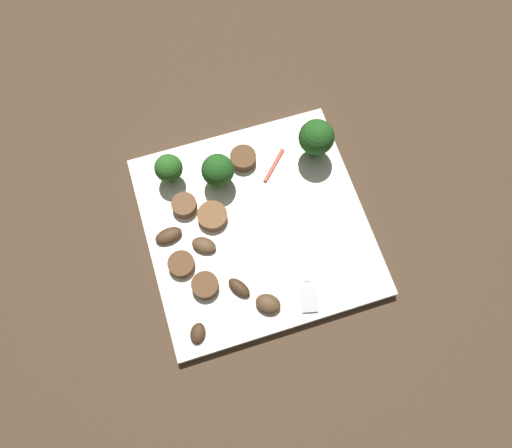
# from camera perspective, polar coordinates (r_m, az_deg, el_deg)

# --- Properties ---
(ground_plane) EXTENTS (1.40, 1.40, 0.00)m
(ground_plane) POSITION_cam_1_polar(r_m,az_deg,el_deg) (0.62, -0.00, -0.40)
(ground_plane) COLOR #4C3826
(plate) EXTENTS (0.25, 0.25, 0.01)m
(plate) POSITION_cam_1_polar(r_m,az_deg,el_deg) (0.61, -0.00, -0.20)
(plate) COLOR white
(plate) RESTS_ON ground_plane
(fork) EXTENTS (0.18, 0.05, 0.00)m
(fork) POSITION_cam_1_polar(r_m,az_deg,el_deg) (0.60, 5.30, -2.55)
(fork) COLOR silver
(fork) RESTS_ON plate
(broccoli_floret_0) EXTENTS (0.04, 0.04, 0.06)m
(broccoli_floret_0) POSITION_cam_1_polar(r_m,az_deg,el_deg) (0.62, 6.69, 9.46)
(broccoli_floret_0) COLOR #296420
(broccoli_floret_0) RESTS_ON plate
(broccoli_floret_1) EXTENTS (0.03, 0.03, 0.05)m
(broccoli_floret_1) POSITION_cam_1_polar(r_m,az_deg,el_deg) (0.61, -9.62, 6.07)
(broccoli_floret_1) COLOR #347525
(broccoli_floret_1) RESTS_ON plate
(broccoli_floret_2) EXTENTS (0.04, 0.04, 0.05)m
(broccoli_floret_2) POSITION_cam_1_polar(r_m,az_deg,el_deg) (0.60, -4.24, 5.92)
(broccoli_floret_2) COLOR #296420
(broccoli_floret_2) RESTS_ON plate
(sausage_slice_0) EXTENTS (0.04, 0.04, 0.01)m
(sausage_slice_0) POSITION_cam_1_polar(r_m,az_deg,el_deg) (0.61, -4.84, 0.88)
(sausage_slice_0) COLOR brown
(sausage_slice_0) RESTS_ON plate
(sausage_slice_1) EXTENTS (0.04, 0.04, 0.01)m
(sausage_slice_1) POSITION_cam_1_polar(r_m,az_deg,el_deg) (0.59, -8.24, -4.42)
(sausage_slice_1) COLOR brown
(sausage_slice_1) RESTS_ON plate
(sausage_slice_2) EXTENTS (0.04, 0.04, 0.01)m
(sausage_slice_2) POSITION_cam_1_polar(r_m,az_deg,el_deg) (0.64, -1.43, 7.25)
(sausage_slice_2) COLOR brown
(sausage_slice_2) RESTS_ON plate
(sausage_slice_3) EXTENTS (0.04, 0.04, 0.01)m
(sausage_slice_3) POSITION_cam_1_polar(r_m,az_deg,el_deg) (0.58, -5.64, -6.76)
(sausage_slice_3) COLOR brown
(sausage_slice_3) RESTS_ON plate
(sausage_slice_4) EXTENTS (0.03, 0.03, 0.01)m
(sausage_slice_4) POSITION_cam_1_polar(r_m,az_deg,el_deg) (0.61, -7.92, 2.06)
(sausage_slice_4) COLOR brown
(sausage_slice_4) RESTS_ON plate
(mushroom_0) EXTENTS (0.03, 0.02, 0.01)m
(mushroom_0) POSITION_cam_1_polar(r_m,az_deg,el_deg) (0.57, -6.45, -11.89)
(mushroom_0) COLOR #422B19
(mushroom_0) RESTS_ON plate
(mushroom_1) EXTENTS (0.03, 0.03, 0.01)m
(mushroom_1) POSITION_cam_1_polar(r_m,az_deg,el_deg) (0.60, -5.78, -2.34)
(mushroom_1) COLOR brown
(mushroom_1) RESTS_ON plate
(mushroom_2) EXTENTS (0.03, 0.03, 0.01)m
(mushroom_2) POSITION_cam_1_polar(r_m,az_deg,el_deg) (0.58, -1.88, -7.03)
(mushroom_2) COLOR #422B19
(mushroom_2) RESTS_ON plate
(mushroom_4) EXTENTS (0.03, 0.04, 0.01)m
(mushroom_4) POSITION_cam_1_polar(r_m,az_deg,el_deg) (0.57, 1.35, -8.78)
(mushroom_4) COLOR brown
(mushroom_4) RESTS_ON plate
(mushroom_5) EXTENTS (0.02, 0.03, 0.01)m
(mushroom_5) POSITION_cam_1_polar(r_m,az_deg,el_deg) (0.60, -9.63, -1.25)
(mushroom_5) COLOR #4C331E
(mushroom_5) RESTS_ON plate
(pepper_strip_0) EXTENTS (0.04, 0.04, 0.00)m
(pepper_strip_0) POSITION_cam_1_polar(r_m,az_deg,el_deg) (0.64, 1.99, 6.51)
(pepper_strip_0) COLOR red
(pepper_strip_0) RESTS_ON plate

